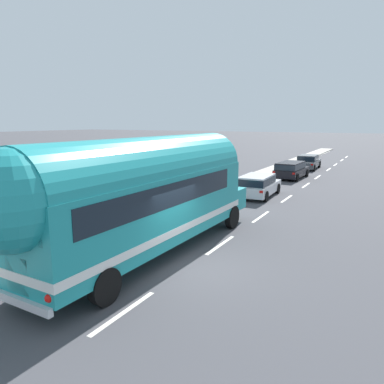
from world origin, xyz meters
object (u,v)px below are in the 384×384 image
(car_second, at_px, (291,169))
(painted_bus, at_px, (140,193))
(car_lead, at_px, (258,184))
(car_third, at_px, (308,161))

(car_second, bearing_deg, painted_bus, -89.87)
(car_lead, distance_m, car_third, 15.50)
(car_third, bearing_deg, car_lead, -89.49)
(car_second, bearing_deg, car_lead, -89.74)
(car_second, bearing_deg, car_third, 90.80)
(car_lead, xyz_separation_m, car_third, (-0.14, 15.50, -0.04))
(painted_bus, xyz_separation_m, car_third, (-0.15, 27.51, -1.56))
(painted_bus, bearing_deg, car_second, 90.13)
(painted_bus, relative_size, car_second, 2.75)
(painted_bus, bearing_deg, car_lead, 90.05)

